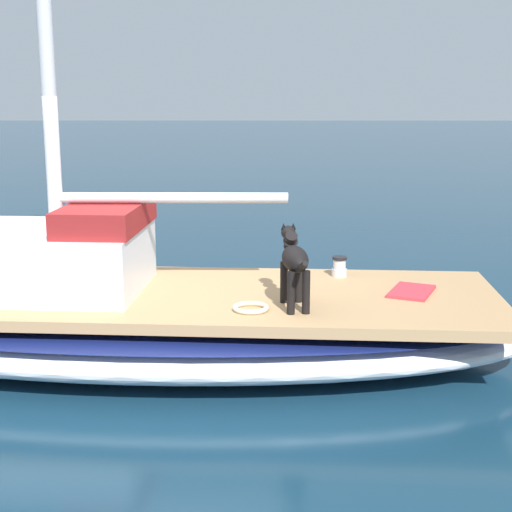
# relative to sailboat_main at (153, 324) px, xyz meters

# --- Properties ---
(ground_plane) EXTENTS (120.00, 120.00, 0.00)m
(ground_plane) POSITION_rel_sailboat_main_xyz_m (0.00, 0.00, -0.34)
(ground_plane) COLOR #143347
(sailboat_main) EXTENTS (2.94, 7.37, 0.66)m
(sailboat_main) POSITION_rel_sailboat_main_xyz_m (0.00, 0.00, 0.00)
(sailboat_main) COLOR white
(sailboat_main) RESTS_ON ground
(cabin_house) EXTENTS (1.53, 2.30, 0.84)m
(cabin_house) POSITION_rel_sailboat_main_xyz_m (0.07, 1.11, 0.67)
(cabin_house) COLOR silver
(cabin_house) RESTS_ON sailboat_main
(dog_black) EXTENTS (0.94, 0.29, 0.70)m
(dog_black) POSITION_rel_sailboat_main_xyz_m (-0.50, -1.34, 0.75)
(dog_black) COLOR black
(dog_black) RESTS_ON sailboat_main
(deck_winch) EXTENTS (0.16, 0.16, 0.21)m
(deck_winch) POSITION_rel_sailboat_main_xyz_m (0.61, -1.86, 0.42)
(deck_winch) COLOR #B7B7BC
(deck_winch) RESTS_ON sailboat_main
(coiled_rope) EXTENTS (0.32, 0.32, 0.04)m
(coiled_rope) POSITION_rel_sailboat_main_xyz_m (-0.62, -0.96, 0.35)
(coiled_rope) COLOR beige
(coiled_rope) RESTS_ON sailboat_main
(deck_towel) EXTENTS (0.66, 0.55, 0.03)m
(deck_towel) POSITION_rel_sailboat_main_xyz_m (-0.04, -2.49, 0.34)
(deck_towel) COLOR #C6333D
(deck_towel) RESTS_ON sailboat_main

